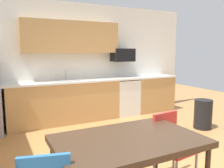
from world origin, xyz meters
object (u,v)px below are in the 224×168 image
Objects in this scene: microwave at (123,55)px; chair_near_table at (171,142)px; trash_bin at (203,114)px; dining_table at (128,144)px; oven_range at (124,96)px.

chair_near_table is at bearing -108.87° from microwave.
trash_bin is (1.95, 1.26, -0.20)m from chair_near_table.
microwave is at bearing 71.13° from chair_near_table.
microwave reaches higher than chair_near_table.
trash_bin is (2.68, 1.49, -0.41)m from dining_table.
microwave is 0.64× the size of chair_near_table.
microwave is 0.90× the size of trash_bin.
oven_range is at bearing 70.54° from chair_near_table.
chair_near_table is at bearing 17.44° from dining_table.
oven_range is 1.69× the size of microwave.
microwave is 3.38m from chair_near_table.
chair_near_table is at bearing -109.46° from oven_range.
chair_near_table reaches higher than trash_bin.
dining_table is (-1.78, -3.29, -0.78)m from microwave.
oven_range is 3.14m from chair_near_table.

